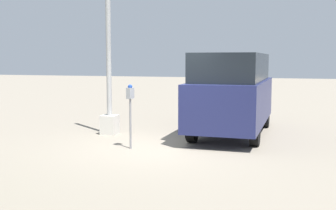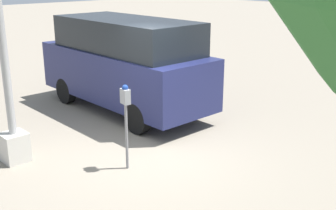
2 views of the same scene
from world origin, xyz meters
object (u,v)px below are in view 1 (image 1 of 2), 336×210
object	(u,v)px
parking_meter_far	(198,88)
lamp_post	(109,84)
parked_van	(233,91)
parking_meter_near	(130,102)

from	to	relation	value
parking_meter_far	lamp_post	size ratio (longest dim) A/B	0.27
parking_meter_far	parked_van	size ratio (longest dim) A/B	0.28
parking_meter_near	lamp_post	size ratio (longest dim) A/B	0.31
parking_meter_near	parked_van	size ratio (longest dim) A/B	0.31
parking_meter_far	parked_van	world-z (taller)	parked_van
lamp_post	parked_van	bearing A→B (deg)	-73.51
parking_meter_far	lamp_post	distance (m)	5.52
parking_meter_near	lamp_post	bearing A→B (deg)	49.25
parking_meter_near	lamp_post	world-z (taller)	lamp_post
lamp_post	parked_van	xyz separation A→B (m)	(1.00, -3.38, -0.21)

